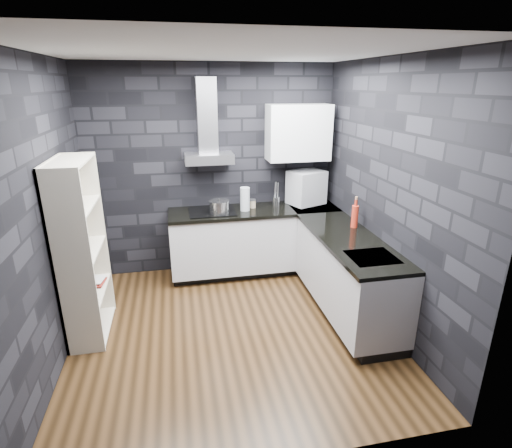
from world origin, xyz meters
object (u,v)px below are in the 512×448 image
object	(u,v)px
pot	(219,207)
red_bottle	(355,217)
storage_jar	(253,204)
appliance_garage	(306,187)
fruit_bowl	(79,252)
glass_vase	(245,199)
utensil_crock	(276,201)
bookshelf	(82,251)

from	to	relation	value
pot	red_bottle	distance (m)	1.65
pot	storage_jar	world-z (taller)	pot
appliance_garage	fruit_bowl	world-z (taller)	appliance_garage
red_bottle	fruit_bowl	size ratio (longest dim) A/B	1.25
pot	glass_vase	distance (m)	0.35
utensil_crock	appliance_garage	distance (m)	0.45
storage_jar	bookshelf	size ratio (longest dim) A/B	0.05
pot	utensil_crock	world-z (taller)	pot
storage_jar	appliance_garage	xyz separation A→B (m)	(0.75, 0.05, 0.18)
appliance_garage	fruit_bowl	xyz separation A→B (m)	(-2.66, -1.24, -0.19)
storage_jar	fruit_bowl	distance (m)	2.25
glass_vase	appliance_garage	size ratio (longest dim) A/B	0.68
glass_vase	fruit_bowl	world-z (taller)	glass_vase
pot	bookshelf	xyz separation A→B (m)	(-1.45, -0.92, -0.08)
bookshelf	appliance_garage	bearing A→B (deg)	11.39
pot	storage_jar	distance (m)	0.49
glass_vase	bookshelf	world-z (taller)	bookshelf
appliance_garage	red_bottle	xyz separation A→B (m)	(0.24, -1.01, -0.10)
utensil_crock	pot	bearing A→B (deg)	-165.80
bookshelf	storage_jar	bearing A→B (deg)	17.91
storage_jar	appliance_garage	distance (m)	0.77
glass_vase	storage_jar	bearing A→B (deg)	38.33
appliance_garage	fruit_bowl	distance (m)	2.94
red_bottle	storage_jar	bearing A→B (deg)	135.56
bookshelf	red_bottle	bearing A→B (deg)	-9.35
pot	red_bottle	world-z (taller)	red_bottle
glass_vase	fruit_bowl	size ratio (longest dim) A/B	1.48
utensil_crock	appliance_garage	xyz separation A→B (m)	(0.42, 0.01, 0.17)
pot	fruit_bowl	bearing A→B (deg)	-144.76
glass_vase	utensil_crock	xyz separation A→B (m)	(0.44, 0.13, -0.09)
pot	bookshelf	distance (m)	1.72
pot	appliance_garage	size ratio (longest dim) A/B	0.54
bookshelf	pot	bearing A→B (deg)	20.68
glass_vase	utensil_crock	bearing A→B (deg)	16.12
storage_jar	appliance_garage	world-z (taller)	appliance_garage
utensil_crock	fruit_bowl	distance (m)	2.55
pot	utensil_crock	xyz separation A→B (m)	(0.78, 0.20, -0.02)
utensil_crock	glass_vase	bearing A→B (deg)	-163.88
storage_jar	fruit_bowl	size ratio (longest dim) A/B	0.48
storage_jar	fruit_bowl	world-z (taller)	storage_jar
red_bottle	fruit_bowl	distance (m)	2.91
bookshelf	utensil_crock	bearing A→B (deg)	14.94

